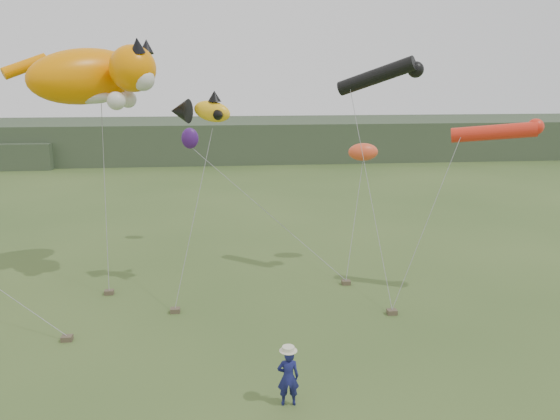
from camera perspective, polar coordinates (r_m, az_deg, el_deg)
The scene contains 8 objects.
ground at distance 17.16m, azimuth -1.22°, elevation -17.12°, with size 120.00×120.00×0.00m, color #385123.
headland at distance 59.76m, azimuth -7.70°, elevation 7.26°, with size 90.00×13.00×4.00m.
festival_attendant at distance 15.57m, azimuth 0.86°, elevation -17.07°, with size 0.61×0.40×1.66m, color navy.
sandbag_anchors at distance 21.72m, azimuth -6.05°, elevation -9.89°, with size 12.06×4.38×0.19m.
cat_kite at distance 24.17m, azimuth -18.63°, elevation 13.17°, with size 6.61×4.89×2.83m.
fish_kite at distance 22.01m, azimuth -8.33°, elevation 10.25°, with size 2.66×1.73×1.33m.
tube_kites at distance 22.97m, azimuth 15.76°, elevation 11.08°, with size 7.23×4.69×3.36m.
misc_kites at distance 26.19m, azimuth 1.39°, elevation 6.66°, with size 9.18×4.57×1.21m.
Camera 1 is at (-1.13, -14.63, 8.88)m, focal length 35.00 mm.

